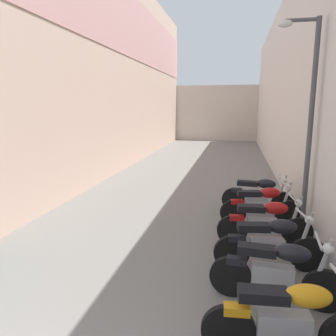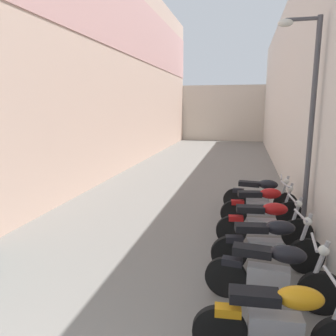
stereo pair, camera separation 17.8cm
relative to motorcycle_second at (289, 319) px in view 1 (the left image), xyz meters
The scene contains 11 objects.
ground_plane 8.23m from the motorcycle_second, 105.60° to the left, with size 40.98×40.98×0.00m, color slate.
building_left 11.97m from the motorcycle_second, 119.34° to the left, with size 0.45×24.98×8.63m.
building_right 10.38m from the motorcycle_second, 83.44° to the left, with size 0.45×24.98×6.73m.
building_far_end 23.57m from the motorcycle_second, 95.39° to the left, with size 9.30×2.00×4.28m, color beige.
motorcycle_second is the anchor object (origin of this frame).
motorcycle_third 1.04m from the motorcycle_second, 90.00° to the left, with size 1.85×0.58×1.04m.
motorcycle_fourth 1.98m from the motorcycle_second, 90.00° to the left, with size 1.84×0.58×1.04m.
motorcycle_fifth 2.97m from the motorcycle_second, 90.00° to the left, with size 1.85×0.58×1.04m.
motorcycle_sixth 4.09m from the motorcycle_second, 90.00° to the left, with size 1.84×0.58×1.04m.
motorcycle_seventh 5.01m from the motorcycle_second, 90.00° to the left, with size 1.85×0.58×1.04m.
street_lamp 4.15m from the motorcycle_second, 78.87° to the left, with size 0.79×0.18×4.34m.
Camera 1 is at (1.57, -0.66, 2.72)m, focal length 34.32 mm.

